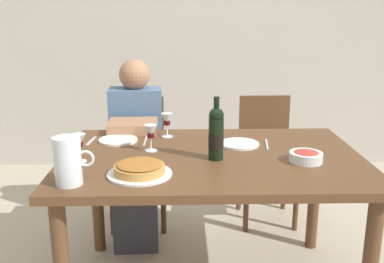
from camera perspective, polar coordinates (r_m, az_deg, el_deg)
The scene contains 18 objects.
back_wall at distance 4.21m, azimuth 0.66°, elevation 14.45°, with size 8.00×0.10×2.80m, color #B2ADA3.
dining_table at distance 2.28m, azimuth 2.50°, elevation -5.22°, with size 1.50×1.00×0.76m.
wine_bottle at distance 2.16m, azimuth 3.08°, elevation -0.25°, with size 0.07×0.07×0.31m.
water_pitcher at distance 1.93m, azimuth -15.47°, elevation -3.98°, with size 0.17×0.11×0.21m.
baked_tart at distance 1.99m, azimuth -6.69°, elevation -4.77°, with size 0.29×0.29×0.06m.
salad_bowl at distance 2.21m, azimuth 14.29°, elevation -3.05°, with size 0.16×0.16×0.06m.
wine_glass_left_diner at distance 2.55m, azimuth -3.21°, elevation 1.39°, with size 0.07×0.07×0.14m.
wine_glass_right_diner at distance 2.19m, azimuth -14.21°, elevation -1.31°, with size 0.07×0.07×0.14m.
wine_glass_centre at distance 2.30m, azimuth -5.29°, elevation -0.17°, with size 0.07×0.07×0.14m.
dinner_plate_left_setting at distance 2.43m, azimuth 6.02°, elevation -1.57°, with size 0.22×0.22×0.01m, color silver.
dinner_plate_right_setting at distance 2.51m, azimuth -9.36°, elevation -1.09°, with size 0.21×0.21×0.01m, color white.
fork_left_setting at distance 2.41m, azimuth 2.48°, elevation -1.69°, with size 0.16×0.01×0.01m, color silver.
knife_left_setting at distance 2.45m, azimuth 9.50°, elevation -1.61°, with size 0.18×0.01×0.01m, color silver.
knife_right_setting at distance 2.50m, azimuth -5.95°, elevation -1.15°, with size 0.18×0.01×0.01m, color silver.
spoon_right_setting at distance 2.54m, azimuth -12.71°, elevation -1.18°, with size 0.16×0.01×0.01m, color silver.
chair_left at distance 3.17m, azimuth -6.81°, elevation -2.62°, with size 0.41×0.41×0.87m.
diner_left at distance 2.91m, azimuth -7.17°, elevation -1.82°, with size 0.35×0.51×1.16m.
chair_right at distance 3.23m, azimuth 9.36°, elevation -2.35°, with size 0.41×0.41×0.87m.
Camera 1 is at (-0.15, -2.13, 1.47)m, focal length 41.93 mm.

